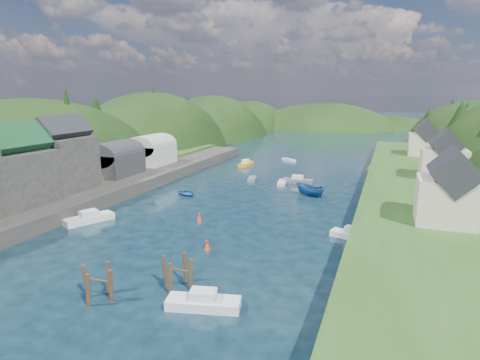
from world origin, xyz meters
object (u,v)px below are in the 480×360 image
at_px(channel_buoy_far, 199,217).
at_px(piling_cluster_far, 178,276).
at_px(piling_cluster_near, 99,286).
at_px(channel_buoy_near, 207,245).

bearing_deg(channel_buoy_far, piling_cluster_far, -69.44).
relative_size(piling_cluster_near, channel_buoy_near, 3.09).
distance_m(piling_cluster_near, channel_buoy_near, 13.32).
distance_m(piling_cluster_far, channel_buoy_far, 18.55).
relative_size(channel_buoy_near, channel_buoy_far, 1.00).
bearing_deg(piling_cluster_far, channel_buoy_far, 110.56).
relative_size(piling_cluster_far, channel_buoy_far, 3.10).
distance_m(piling_cluster_near, piling_cluster_far, 6.49).
xyz_separation_m(channel_buoy_near, channel_buoy_far, (-5.19, 8.61, 0.00)).
bearing_deg(channel_buoy_far, piling_cluster_near, -86.27).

